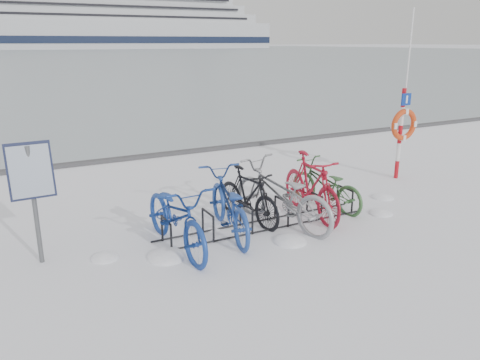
# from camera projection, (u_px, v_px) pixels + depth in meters

# --- Properties ---
(ground) EXTENTS (900.00, 900.00, 0.00)m
(ground) POSITION_uv_depth(u_px,v_px,m) (264.00, 226.00, 8.28)
(ground) COLOR white
(ground) RESTS_ON ground
(ice_sheet) EXTENTS (400.00, 298.00, 0.02)m
(ice_sheet) POSITION_uv_depth(u_px,v_px,m) (2.00, 52.00, 139.96)
(ice_sheet) COLOR #A6B5BC
(ice_sheet) RESTS_ON ground
(quay_edge) EXTENTS (400.00, 0.25, 0.10)m
(quay_edge) POSITION_uv_depth(u_px,v_px,m) (159.00, 155.00, 13.28)
(quay_edge) COLOR #3F3F42
(quay_edge) RESTS_ON ground
(bike_rack) EXTENTS (4.00, 0.48, 0.46)m
(bike_rack) POSITION_uv_depth(u_px,v_px,m) (264.00, 217.00, 8.23)
(bike_rack) COLOR black
(bike_rack) RESTS_ON ground
(info_board) EXTENTS (0.61, 0.25, 1.81)m
(info_board) POSITION_uv_depth(u_px,v_px,m) (31.00, 178.00, 6.54)
(info_board) COLOR #595B5E
(info_board) RESTS_ON ground
(lifebuoy_station) EXTENTS (0.74, 0.22, 3.86)m
(lifebuoy_station) POSITION_uv_depth(u_px,v_px,m) (403.00, 125.00, 10.79)
(lifebuoy_station) COLOR #AB0D17
(lifebuoy_station) RESTS_ON ground
(cruise_ferry) EXTENTS (136.28, 25.71, 44.78)m
(cruise_ferry) POSITION_uv_depth(u_px,v_px,m) (123.00, 20.00, 208.98)
(cruise_ferry) COLOR silver
(cruise_ferry) RESTS_ON ground
(bike_0) EXTENTS (0.87, 2.22, 1.15)m
(bike_0) POSITION_uv_depth(u_px,v_px,m) (176.00, 214.00, 7.25)
(bike_0) COLOR navy
(bike_0) RESTS_ON ground
(bike_1) EXTENTS (1.09, 2.21, 1.11)m
(bike_1) POSITION_uv_depth(u_px,v_px,m) (228.00, 202.00, 7.84)
(bike_1) COLOR navy
(bike_1) RESTS_ON ground
(bike_2) EXTENTS (0.76, 1.76, 1.02)m
(bike_2) POSITION_uv_depth(u_px,v_px,m) (248.00, 194.00, 8.38)
(bike_2) COLOR black
(bike_2) RESTS_ON ground
(bike_3) EXTENTS (1.37, 2.40, 1.19)m
(bike_3) POSITION_uv_depth(u_px,v_px,m) (281.00, 193.00, 8.17)
(bike_3) COLOR gray
(bike_3) RESTS_ON ground
(bike_4) EXTENTS (0.77, 2.05, 1.21)m
(bike_4) POSITION_uv_depth(u_px,v_px,m) (311.00, 184.00, 8.65)
(bike_4) COLOR #A31326
(bike_4) RESTS_ON ground
(bike_5) EXTENTS (0.92, 1.90, 0.96)m
(bike_5) POSITION_uv_depth(u_px,v_px,m) (326.00, 183.00, 9.13)
(bike_5) COLOR #315C2F
(bike_5) RESTS_ON ground
(snow_drifts) EXTENTS (6.23, 1.84, 0.21)m
(snow_drifts) POSITION_uv_depth(u_px,v_px,m) (261.00, 233.00, 7.96)
(snow_drifts) COLOR white
(snow_drifts) RESTS_ON ground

